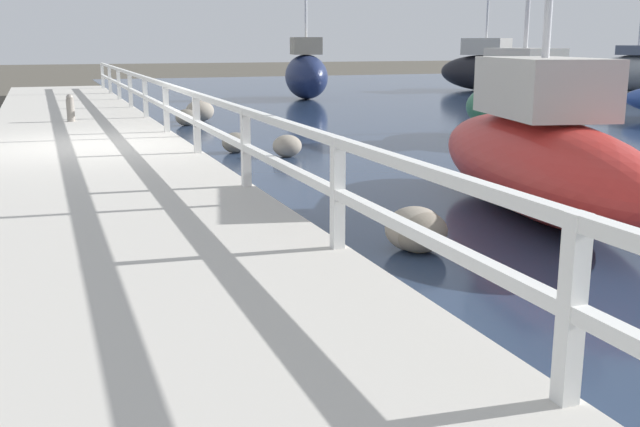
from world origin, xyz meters
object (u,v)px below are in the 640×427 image
object	(u,v)px
sailboat_black	(485,69)
sailboat_red	(539,155)
sailboat_navy	(306,74)
sailboat_gray	(636,72)
sailboat_green	(522,103)
mooring_bollard	(70,108)

from	to	relation	value
sailboat_black	sailboat_red	world-z (taller)	sailboat_black
sailboat_navy	sailboat_gray	xyz separation A→B (m)	(13.80, -1.12, -0.08)
sailboat_black	sailboat_red	distance (m)	23.28
sailboat_navy	sailboat_black	xyz separation A→B (m)	(8.47, 1.71, 0.00)
sailboat_red	sailboat_gray	xyz separation A→B (m)	(17.31, 17.13, 0.09)
sailboat_green	sailboat_gray	distance (m)	17.67
mooring_bollard	sailboat_black	distance (m)	19.62
mooring_bollard	sailboat_black	size ratio (longest dim) A/B	0.10
sailboat_gray	sailboat_red	bearing A→B (deg)	-129.41
mooring_bollard	sailboat_red	size ratio (longest dim) A/B	0.10
mooring_bollard	sailboat_navy	world-z (taller)	sailboat_navy
sailboat_red	sailboat_gray	distance (m)	24.36
sailboat_red	sailboat_black	bearing A→B (deg)	71.77
mooring_bollard	sailboat_black	world-z (taller)	sailboat_black
sailboat_green	sailboat_red	distance (m)	6.89
sailboat_black	sailboat_gray	size ratio (longest dim) A/B	1.02
sailboat_gray	mooring_bollard	bearing A→B (deg)	-155.95
sailboat_green	sailboat_gray	xyz separation A→B (m)	(13.51, 11.39, 0.03)
sailboat_navy	sailboat_black	size ratio (longest dim) A/B	0.98
sailboat_navy	sailboat_red	xyz separation A→B (m)	(-3.52, -18.24, -0.17)
sailboat_green	sailboat_navy	xyz separation A→B (m)	(-0.29, 12.50, 0.11)
sailboat_green	sailboat_black	world-z (taller)	sailboat_green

